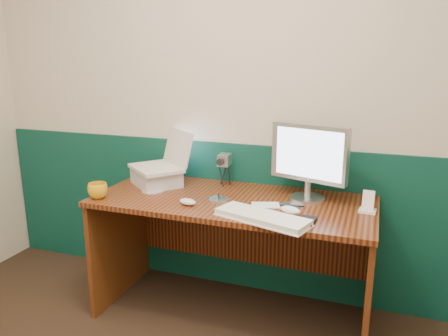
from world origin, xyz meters
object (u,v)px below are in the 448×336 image
at_px(desk, 232,258).
at_px(camcorder, 225,170).
at_px(monitor, 309,162).
at_px(keyboard, 262,218).
at_px(laptop, 155,148).
at_px(mug, 98,191).

bearing_deg(desk, camcorder, 119.21).
relative_size(desk, camcorder, 8.08).
distance_m(monitor, camcorder, 0.57).
relative_size(monitor, camcorder, 2.27).
bearing_deg(keyboard, monitor, 85.34).
xyz_separation_m(laptop, mug, (-0.19, -0.35, -0.19)).
height_order(laptop, keyboard, laptop).
bearing_deg(keyboard, desk, 149.22).
xyz_separation_m(desk, mug, (-0.74, -0.25, 0.42)).
relative_size(monitor, mug, 3.98).
height_order(monitor, camcorder, monitor).
distance_m(laptop, mug, 0.44).
bearing_deg(desk, mug, -161.42).
height_order(mug, camcorder, camcorder).
distance_m(laptop, keyboard, 0.91).
xyz_separation_m(keyboard, mug, (-0.99, 0.03, 0.03)).
height_order(desk, laptop, laptop).
bearing_deg(camcorder, desk, -64.95).
bearing_deg(mug, camcorder, 39.05).
bearing_deg(laptop, camcorder, 58.60).
height_order(laptop, monitor, monitor).
bearing_deg(mug, desk, 18.58).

